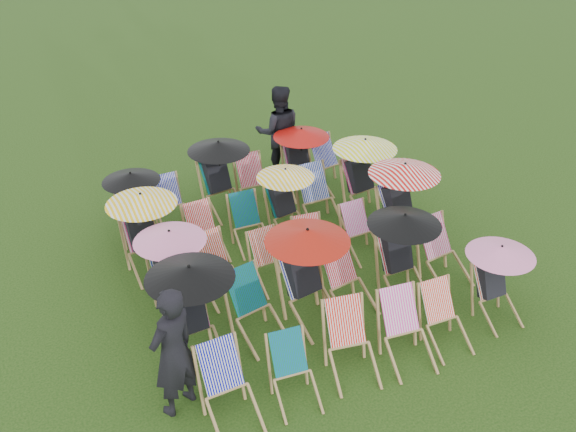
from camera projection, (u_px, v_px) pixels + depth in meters
name	position (u px, v px, depth m)	size (l,w,h in m)	color
ground	(297.00, 275.00, 10.29)	(100.00, 100.00, 0.00)	black
deckchair_0	(229.00, 390.00, 7.57)	(0.63, 0.86, 0.92)	#9C7B48
deckchair_1	(294.00, 374.00, 7.86)	(0.62, 0.81, 0.82)	#9C7B48
deckchair_2	(352.00, 344.00, 8.23)	(0.76, 0.95, 0.93)	#9C7B48
deckchair_3	(407.00, 332.00, 8.43)	(0.71, 0.91, 0.93)	#9C7B48
deckchair_4	(446.00, 319.00, 8.72)	(0.59, 0.80, 0.84)	#9C7B48
deckchair_5	(498.00, 282.00, 9.13)	(0.97, 1.01, 1.15)	#9C7B48
deckchair_6	(192.00, 312.00, 8.35)	(1.17, 1.23, 1.39)	#9C7B48
deckchair_7	(256.00, 309.00, 8.82)	(0.78, 0.97, 0.94)	#9C7B48
deckchair_8	(309.00, 274.00, 9.03)	(1.20, 1.30, 1.43)	#9C7B48
deckchair_9	(349.00, 281.00, 9.37)	(0.73, 0.93, 0.93)	#9C7B48
deckchair_10	(403.00, 254.00, 9.58)	(1.10, 1.14, 1.31)	#9C7B48
deckchair_11	(445.00, 253.00, 9.97)	(0.72, 0.94, 0.95)	#9C7B48
deckchair_12	(173.00, 269.00, 9.30)	(1.05, 1.11, 1.25)	#9C7B48
deckchair_13	(219.00, 269.00, 9.66)	(0.73, 0.92, 0.91)	#9C7B48
deckchair_14	(271.00, 261.00, 9.91)	(0.57, 0.77, 0.81)	#9C7B48
deckchair_15	(313.00, 247.00, 10.24)	(0.63, 0.81, 0.82)	#9C7B48
deckchair_16	(362.00, 232.00, 10.61)	(0.57, 0.78, 0.82)	#9C7B48
deckchair_17	(404.00, 203.00, 10.77)	(1.20, 1.31, 1.42)	#9C7B48
deckchair_18	(144.00, 232.00, 10.08)	(1.12, 1.18, 1.32)	#9C7B48
deckchair_19	(206.00, 234.00, 10.55)	(0.62, 0.82, 0.86)	#9C7B48
deckchair_20	(250.00, 224.00, 10.80)	(0.60, 0.82, 0.86)	#9C7B48
deckchair_21	(287.00, 201.00, 11.08)	(1.00, 1.08, 1.19)	#9C7B48
deckchair_22	(320.00, 198.00, 11.42)	(0.66, 0.92, 1.00)	#9C7B48
deckchair_23	(365.00, 175.00, 11.68)	(1.17, 1.25, 1.38)	#9C7B48
deckchair_24	(133.00, 204.00, 11.00)	(0.98, 1.03, 1.17)	#9C7B48
deckchair_25	(171.00, 204.00, 11.39)	(0.56, 0.79, 0.85)	#9C7B48
deckchair_26	(221.00, 176.00, 11.69)	(1.13, 1.22, 1.34)	#9C7B48
deckchair_27	(255.00, 183.00, 11.98)	(0.62, 0.85, 0.91)	#9C7B48
deckchair_28	(301.00, 160.00, 12.34)	(1.07, 1.13, 1.27)	#9C7B48
deckchair_29	(331.00, 164.00, 12.61)	(0.79, 0.98, 0.96)	#9C7B48
person_left	(173.00, 352.00, 7.49)	(0.65, 0.43, 1.79)	black
person_rear	(278.00, 132.00, 12.78)	(0.93, 0.72, 1.91)	black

